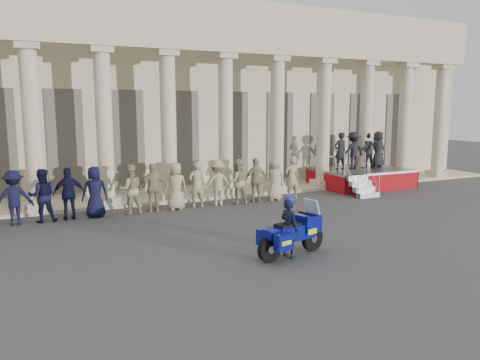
# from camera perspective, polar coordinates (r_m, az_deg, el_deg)

# --- Properties ---
(ground) EXTENTS (90.00, 90.00, 0.00)m
(ground) POSITION_cam_1_polar(r_m,az_deg,el_deg) (12.45, -3.52, -9.78)
(ground) COLOR #3D3D40
(ground) RESTS_ON ground
(building) EXTENTS (40.00, 12.50, 9.00)m
(building) POSITION_cam_1_polar(r_m,az_deg,el_deg) (26.09, -15.87, 9.68)
(building) COLOR #C2B391
(building) RESTS_ON ground
(officer_rank) EXTENTS (21.46, 0.71, 1.88)m
(officer_rank) POSITION_cam_1_polar(r_m,az_deg,el_deg) (17.65, -24.50, -1.88)
(officer_rank) COLOR black
(officer_rank) RESTS_ON ground
(reviewing_stand) EXTENTS (4.53, 4.27, 2.78)m
(reviewing_stand) POSITION_cam_1_polar(r_m,az_deg,el_deg) (24.42, 14.60, 2.65)
(reviewing_stand) COLOR gray
(reviewing_stand) RESTS_ON ground
(motorcycle) EXTENTS (2.28, 1.15, 1.48)m
(motorcycle) POSITION_cam_1_polar(r_m,az_deg,el_deg) (12.70, 6.42, -6.42)
(motorcycle) COLOR black
(motorcycle) RESTS_ON ground
(rider) EXTENTS (0.51, 0.66, 1.69)m
(rider) POSITION_cam_1_polar(r_m,az_deg,el_deg) (12.56, 6.02, -5.63)
(rider) COLOR black
(rider) RESTS_ON ground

